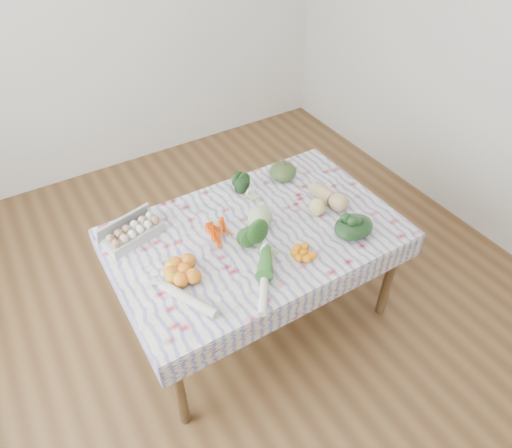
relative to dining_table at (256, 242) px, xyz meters
name	(u,v)px	position (x,y,z in m)	size (l,w,h in m)	color
ground	(256,311)	(0.00, 0.00, -0.68)	(4.50, 4.50, 0.00)	brown
wall_back	(110,11)	(0.00, 2.25, 0.72)	(4.00, 0.04, 2.80)	white
dining_table	(256,242)	(0.00, 0.00, 0.00)	(1.60, 1.00, 0.75)	brown
tablecloth	(256,232)	(0.00, 0.00, 0.08)	(1.66, 1.06, 0.01)	silver
egg_carton	(134,234)	(-0.62, 0.30, 0.13)	(0.34, 0.14, 0.09)	#B0B0AB
carrot_bunch	(218,232)	(-0.20, 0.09, 0.10)	(0.20, 0.18, 0.04)	#F34000
kale_bunch	(246,185)	(0.13, 0.34, 0.15)	(0.16, 0.14, 0.14)	#173414
kabocha_squash	(283,171)	(0.42, 0.35, 0.14)	(0.18, 0.18, 0.12)	#3E5526
cabbage	(260,217)	(0.04, 0.03, 0.16)	(0.14, 0.14, 0.14)	#A3B97A
butternut_squash	(330,196)	(0.52, -0.02, 0.14)	(0.12, 0.26, 0.12)	tan
orange_cluster	(184,270)	(-0.50, -0.10, 0.13)	(0.26, 0.26, 0.09)	orange
broccoli	(257,241)	(-0.07, -0.12, 0.14)	(0.17, 0.17, 0.12)	#1E4816
mandarin_cluster	(304,252)	(0.12, -0.30, 0.11)	(0.17, 0.17, 0.05)	orange
grapefruit	(317,207)	(0.40, -0.06, 0.14)	(0.10, 0.10, 0.10)	#E6D670
spinach_bag	(354,227)	(0.47, -0.31, 0.14)	(0.24, 0.19, 0.11)	black
daikon	(188,299)	(-0.56, -0.27, 0.11)	(0.05, 0.05, 0.36)	beige
leek	(264,281)	(-0.17, -0.36, 0.11)	(0.05, 0.05, 0.42)	white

